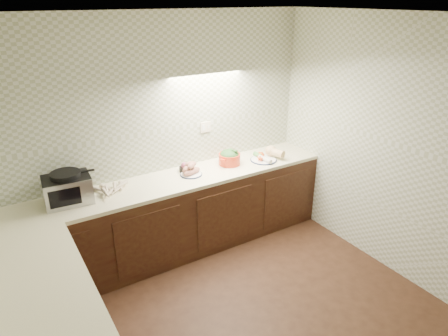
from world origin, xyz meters
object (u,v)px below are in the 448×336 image
sweet_potato_plate (191,170)px  dutch_oven (229,157)px  parsnip_pile (117,188)px  veg_plate (267,155)px  onion_bowl (185,168)px  toaster_oven (67,188)px

sweet_potato_plate → dutch_oven: 0.53m
sweet_potato_plate → dutch_oven: bearing=3.1°
parsnip_pile → veg_plate: 1.83m
sweet_potato_plate → veg_plate: 1.01m
sweet_potato_plate → dutch_oven: (0.53, 0.03, 0.03)m
parsnip_pile → sweet_potato_plate: 0.82m
onion_bowl → dutch_oven: size_ratio=0.43×
parsnip_pile → onion_bowl: 0.82m
onion_bowl → dutch_oven: 0.54m
parsnip_pile → onion_bowl: onion_bowl is taller
dutch_oven → veg_plate: 0.49m
toaster_oven → veg_plate: bearing=1.8°
toaster_oven → dutch_oven: (1.81, -0.03, -0.06)m
toaster_oven → dutch_oven: size_ratio=1.34×
onion_bowl → sweet_potato_plate: bearing=-87.3°
toaster_oven → veg_plate: (2.28, -0.12, -0.09)m
sweet_potato_plate → onion_bowl: 0.11m
onion_bowl → veg_plate: size_ratio=0.37×
onion_bowl → dutch_oven: (0.53, -0.09, 0.04)m
parsnip_pile → onion_bowl: size_ratio=2.50×
sweet_potato_plate → toaster_oven: bearing=177.6°
parsnip_pile → dutch_oven: dutch_oven is taller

